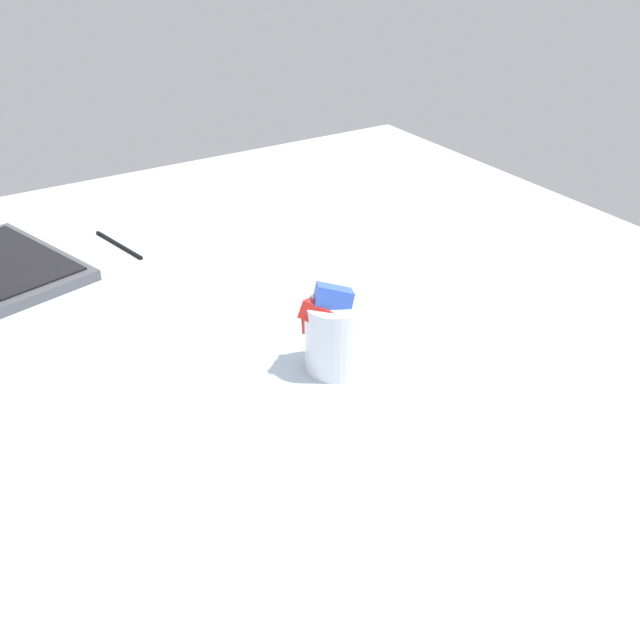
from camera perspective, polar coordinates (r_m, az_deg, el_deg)
name	(u,v)px	position (r cm, az deg, el deg)	size (l,w,h in cm)	color
bed_mattress	(367,359)	(145.70, 3.24, -2.70)	(180.00, 140.00, 18.00)	silver
snack_cup	(333,333)	(123.47, 0.92, -0.88)	(9.40, 10.17, 14.43)	silver
charger_cable	(119,245)	(170.56, -13.65, 5.03)	(17.00, 0.60, 0.60)	black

